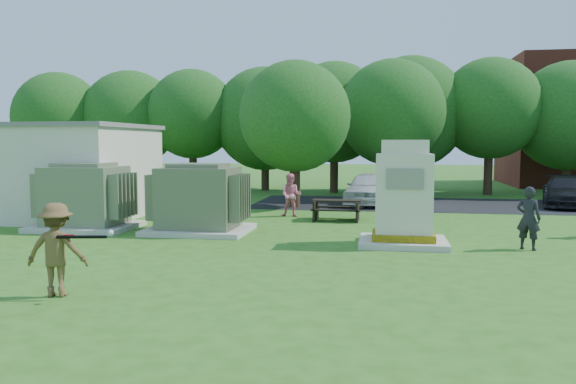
% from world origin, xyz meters
% --- Properties ---
extents(ground, '(120.00, 120.00, 0.00)m').
position_xyz_m(ground, '(0.00, 0.00, 0.00)').
color(ground, '#2D6619').
rests_on(ground, ground).
extents(service_building, '(10.00, 5.00, 3.20)m').
position_xyz_m(service_building, '(-11.00, 7.00, 1.60)').
color(service_building, beige).
rests_on(service_building, ground).
extents(service_building_roof, '(10.20, 5.20, 0.15)m').
position_xyz_m(service_building_roof, '(-11.00, 7.00, 3.27)').
color(service_building_roof, slate).
rests_on(service_building_roof, service_building).
extents(parking_strip, '(20.00, 6.00, 0.01)m').
position_xyz_m(parking_strip, '(7.00, 13.50, 0.01)').
color(parking_strip, '#232326').
rests_on(parking_strip, ground).
extents(transformer_left, '(3.00, 2.40, 2.07)m').
position_xyz_m(transformer_left, '(-6.50, 4.50, 0.97)').
color(transformer_left, beige).
rests_on(transformer_left, ground).
extents(transformer_right, '(3.00, 2.40, 2.07)m').
position_xyz_m(transformer_right, '(-2.80, 4.50, 0.97)').
color(transformer_right, beige).
rests_on(transformer_right, ground).
extents(generator_cabinet, '(2.27, 1.86, 2.76)m').
position_xyz_m(generator_cabinet, '(3.19, 3.36, 1.21)').
color(generator_cabinet, beige).
rests_on(generator_cabinet, ground).
extents(picnic_table, '(1.68, 1.26, 0.72)m').
position_xyz_m(picnic_table, '(1.06, 7.77, 0.45)').
color(picnic_table, black).
rests_on(picnic_table, ground).
extents(batter, '(1.15, 0.77, 1.65)m').
position_xyz_m(batter, '(-2.95, -2.72, 0.82)').
color(batter, brown).
rests_on(batter, ground).
extents(person_by_generator, '(0.70, 0.61, 1.60)m').
position_xyz_m(person_by_generator, '(6.26, 3.21, 0.80)').
color(person_by_generator, black).
rests_on(person_by_generator, ground).
extents(person_at_picnic, '(0.78, 0.61, 1.58)m').
position_xyz_m(person_at_picnic, '(-0.65, 8.48, 0.79)').
color(person_at_picnic, pink).
rests_on(person_at_picnic, ground).
extents(car_white, '(2.20, 4.37, 1.43)m').
position_xyz_m(car_white, '(2.00, 13.10, 0.71)').
color(car_white, white).
rests_on(car_white, ground).
extents(car_silver_a, '(1.50, 4.01, 1.31)m').
position_xyz_m(car_silver_a, '(3.71, 13.66, 0.65)').
color(car_silver_a, '#A8A8AD').
rests_on(car_silver_a, ground).
extents(car_dark, '(2.79, 4.69, 1.27)m').
position_xyz_m(car_dark, '(10.28, 13.73, 0.64)').
color(car_dark, black).
rests_on(car_dark, ground).
extents(batting_equipment, '(1.05, 0.23, 0.18)m').
position_xyz_m(batting_equipment, '(-2.37, -2.82, 1.10)').
color(batting_equipment, black).
rests_on(batting_equipment, ground).
extents(tree_row, '(41.30, 13.30, 7.30)m').
position_xyz_m(tree_row, '(1.75, 18.50, 4.15)').
color(tree_row, '#47301E').
rests_on(tree_row, ground).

